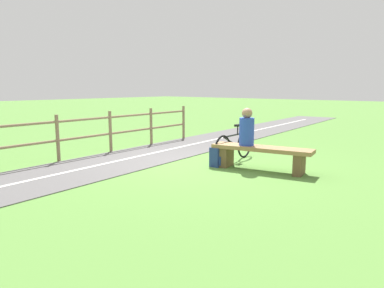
# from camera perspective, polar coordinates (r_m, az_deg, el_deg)

# --- Properties ---
(ground_plane) EXTENTS (80.00, 80.00, 0.00)m
(ground_plane) POSITION_cam_1_polar(r_m,az_deg,el_deg) (8.10, 0.75, -3.04)
(ground_plane) COLOR #548438
(bench) EXTENTS (2.11, 0.84, 0.50)m
(bench) POSITION_cam_1_polar(r_m,az_deg,el_deg) (7.47, 10.95, -1.49)
(bench) COLOR #937047
(bench) RESTS_ON ground_plane
(person_seated) EXTENTS (0.36, 0.36, 0.78)m
(person_seated) POSITION_cam_1_polar(r_m,az_deg,el_deg) (7.51, 8.68, 2.41)
(person_seated) COLOR #2847B7
(person_seated) RESTS_ON bench
(bicycle) EXTENTS (0.16, 1.68, 0.84)m
(bicycle) POSITION_cam_1_polar(r_m,az_deg,el_deg) (8.31, 6.70, -0.32)
(bicycle) COLOR black
(bicycle) RESTS_ON ground_plane
(backpack) EXTENTS (0.27, 0.34, 0.42)m
(backpack) POSITION_cam_1_polar(r_m,az_deg,el_deg) (7.77, 4.18, -2.04)
(backpack) COLOR navy
(backpack) RESTS_ON ground_plane
(fence_roadside) EXTENTS (0.47, 7.76, 1.08)m
(fence_roadside) POSITION_cam_1_polar(r_m,az_deg,el_deg) (9.17, -16.54, 2.00)
(fence_roadside) COLOR #847051
(fence_roadside) RESTS_ON ground_plane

